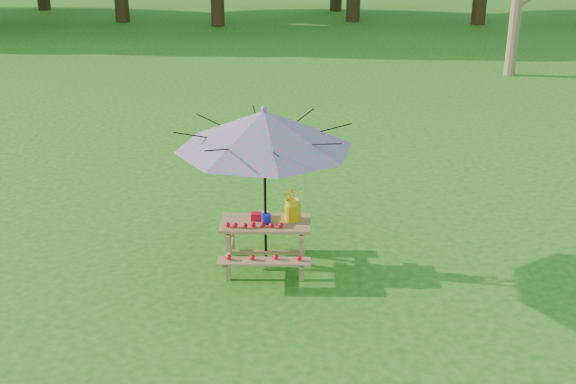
{
  "coord_description": "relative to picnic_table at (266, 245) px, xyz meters",
  "views": [
    {
      "loc": [
        5.23,
        -8.27,
        4.56
      ],
      "look_at": [
        5.1,
        0.5,
        1.1
      ],
      "focal_mm": 45.0,
      "sensor_mm": 36.0,
      "label": 1
    }
  ],
  "objects": [
    {
      "name": "flower_bucket",
      "position": [
        0.36,
        0.07,
        0.61
      ],
      "size": [
        0.36,
        0.33,
        0.49
      ],
      "color": "gold",
      "rests_on": "picnic_table"
    },
    {
      "name": "picnic_table",
      "position": [
        0.0,
        0.0,
        0.0
      ],
      "size": [
        1.2,
        1.32,
        0.67
      ],
      "color": "olive",
      "rests_on": "ground"
    },
    {
      "name": "patio_umbrella",
      "position": [
        0.0,
        0.0,
        1.62
      ],
      "size": [
        2.69,
        2.69,
        2.26
      ],
      "color": "black",
      "rests_on": "ground"
    },
    {
      "name": "produce_bins",
      "position": [
        -0.05,
        0.04,
        0.4
      ],
      "size": [
        0.27,
        0.35,
        0.13
      ],
      "color": "red",
      "rests_on": "picnic_table"
    },
    {
      "name": "tomatoes_row",
      "position": [
        -0.15,
        -0.18,
        0.38
      ],
      "size": [
        0.77,
        0.13,
        0.07
      ],
      "primitive_type": null,
      "color": "red",
      "rests_on": "picnic_table"
    }
  ]
}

